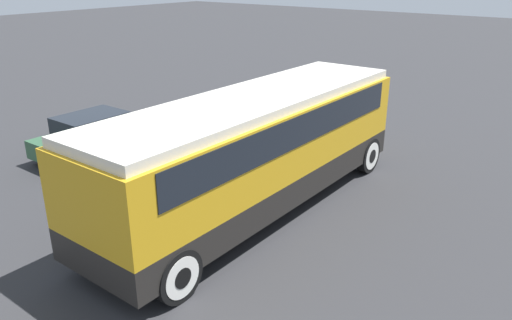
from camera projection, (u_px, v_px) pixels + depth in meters
ground_plane at (256, 209)px, 13.05m from camera, size 120.00×120.00×0.00m
tour_bus at (258, 141)px, 12.45m from camera, size 9.94×2.66×3.04m
parked_car_near at (96, 134)px, 16.62m from camera, size 4.12×1.78×1.39m
parked_car_mid at (244, 110)px, 19.39m from camera, size 4.36×1.91×1.43m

